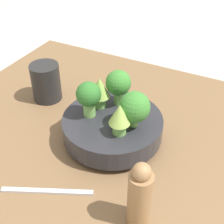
{
  "coord_description": "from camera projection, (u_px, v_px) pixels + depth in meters",
  "views": [
    {
      "loc": [
        0.22,
        -0.49,
        0.54
      ],
      "look_at": [
        -0.03,
        -0.0,
        0.12
      ],
      "focal_mm": 50.0,
      "sensor_mm": 36.0,
      "label": 1
    }
  ],
  "objects": [
    {
      "name": "romanesco_piece_near",
      "position": [
        120.0,
        117.0,
        0.64
      ],
      "size": [
        0.05,
        0.05,
        0.07
      ],
      "color": "#6BA34C",
      "rests_on": "bowl"
    },
    {
      "name": "table",
      "position": [
        123.0,
        148.0,
        0.75
      ],
      "size": [
        0.99,
        0.77,
        0.04
      ],
      "color": "brown",
      "rests_on": "ground_plane"
    },
    {
      "name": "broccoli_floret_back",
      "position": [
        118.0,
        84.0,
        0.72
      ],
      "size": [
        0.06,
        0.06,
        0.09
      ],
      "color": "#7AB256",
      "rests_on": "bowl"
    },
    {
      "name": "ground_plane",
      "position": [
        123.0,
        154.0,
        0.76
      ],
      "size": [
        6.0,
        6.0,
        0.0
      ],
      "primitive_type": "plane",
      "color": "#ADA89E"
    },
    {
      "name": "broccoli_floret_right",
      "position": [
        134.0,
        108.0,
        0.66
      ],
      "size": [
        0.07,
        0.07,
        0.08
      ],
      "color": "#6BA34C",
      "rests_on": "bowl"
    },
    {
      "name": "pepper_mill",
      "position": [
        140.0,
        196.0,
        0.53
      ],
      "size": [
        0.04,
        0.04,
        0.14
      ],
      "color": "#997047",
      "rests_on": "table"
    },
    {
      "name": "fork",
      "position": [
        47.0,
        191.0,
        0.62
      ],
      "size": [
        0.17,
        0.08,
        0.01
      ],
      "color": "silver",
      "rests_on": "table"
    },
    {
      "name": "bowl",
      "position": [
        112.0,
        128.0,
        0.72
      ],
      "size": [
        0.23,
        0.23,
        0.06
      ],
      "color": "#28282D",
      "rests_on": "table"
    },
    {
      "name": "broccoli_floret_left",
      "position": [
        89.0,
        96.0,
        0.69
      ],
      "size": [
        0.06,
        0.06,
        0.09
      ],
      "color": "#7AB256",
      "rests_on": "bowl"
    },
    {
      "name": "cup",
      "position": [
        46.0,
        82.0,
        0.85
      ],
      "size": [
        0.08,
        0.08,
        0.1
      ],
      "color": "black",
      "rests_on": "table"
    },
    {
      "name": "romanesco_piece_far",
      "position": [
        100.0,
        90.0,
        0.72
      ],
      "size": [
        0.05,
        0.05,
        0.08
      ],
      "color": "#609347",
      "rests_on": "bowl"
    }
  ]
}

